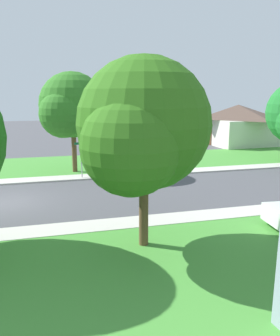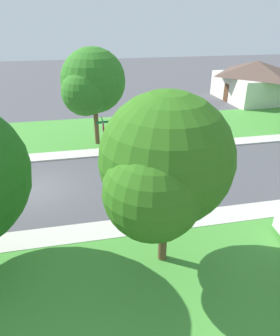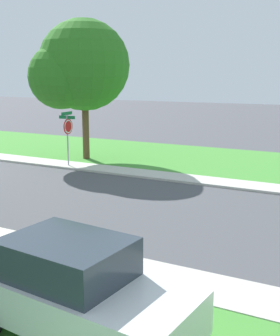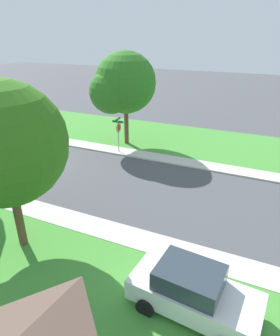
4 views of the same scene
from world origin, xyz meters
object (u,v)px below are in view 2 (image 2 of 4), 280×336
Objects in this scene: stop_sign_far_corner at (103,130)px; house_left_setback at (255,80)px; tree_sidewalk_far at (163,167)px; tree_across_left at (91,84)px.

stop_sign_far_corner is 23.26m from house_left_setback.
stop_sign_far_corner is at bearing -174.39° from tree_sidewalk_far.
tree_sidewalk_far is 0.78× the size of house_left_setback.
tree_across_left is at bearing -162.73° from stop_sign_far_corner.
tree_across_left reaches higher than stop_sign_far_corner.
stop_sign_far_corner is 0.38× the size of tree_sidewalk_far.
stop_sign_far_corner is 3.55m from tree_across_left.
house_left_setback is at bearing 118.79° from tree_across_left.
tree_across_left is 22.95m from house_left_setback.
house_left_setback is at bearing 143.41° from tree_sidewalk_far.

